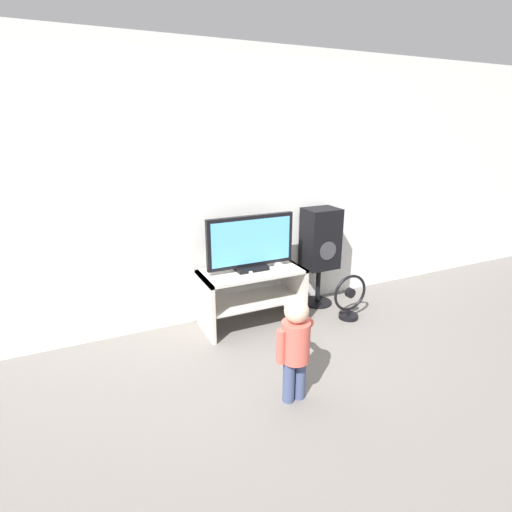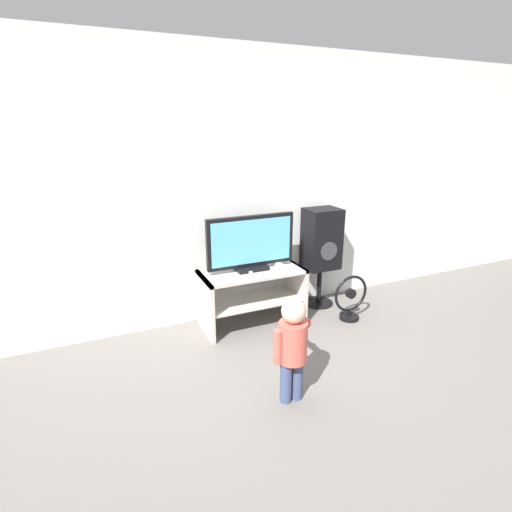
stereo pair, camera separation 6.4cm
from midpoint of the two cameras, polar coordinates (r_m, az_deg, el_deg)
name	(u,v)px [view 2 (the right image)]	position (r m, az deg, el deg)	size (l,w,h in m)	color
ground_plane	(262,334)	(3.87, 1.37, -11.05)	(16.00, 16.00, 0.00)	slate
wall_back	(239,189)	(3.94, -2.04, 9.52)	(10.00, 0.06, 2.60)	silver
tv_stand	(252,289)	(3.91, -0.10, -4.79)	(0.99, 0.48, 0.57)	beige
television	(251,244)	(3.77, -0.24, 1.78)	(0.87, 0.20, 0.53)	black
game_console	(279,265)	(3.92, 3.80, -1.32)	(0.05, 0.18, 0.04)	white
remote_primary	(218,280)	(3.57, -4.92, -3.47)	(0.09, 0.13, 0.03)	white
remote_secondary	(251,272)	(3.74, -0.30, -2.37)	(0.07, 0.13, 0.03)	white
child	(292,342)	(2.84, 5.87, -12.09)	(0.30, 0.45, 0.79)	#3F4C72
speaker_tower	(321,241)	(4.29, 9.75, 2.06)	(0.36, 0.32, 1.07)	black
floor_fan	(350,300)	(4.17, 13.77, -6.08)	(0.39, 0.20, 0.47)	black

